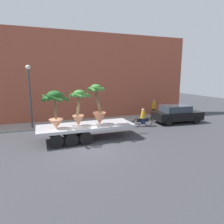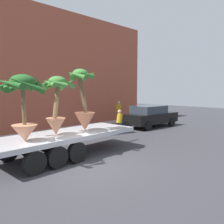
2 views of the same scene
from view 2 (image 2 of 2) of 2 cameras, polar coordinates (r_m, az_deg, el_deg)
name	(u,v)px [view 2 (image 2 of 2)]	position (r m, az deg, el deg)	size (l,w,h in m)	color
ground_plane	(87,166)	(8.87, -6.15, -12.81)	(60.00, 60.00, 0.00)	#38383D
sidewalk	(16,139)	(13.96, -22.34, -6.04)	(24.00, 2.20, 0.15)	#A39E99
building_facade	(1,67)	(15.32, -25.46, 9.79)	(24.00, 1.20, 8.10)	#9E4C38
flatbed_trailer	(61,139)	(9.84, -12.40, -6.44)	(7.26, 2.37, 0.98)	#B7BABF
potted_palm_rear	(23,102)	(8.60, -20.79, 2.22)	(1.73, 1.77, 2.32)	tan
potted_palm_middle	(83,104)	(10.18, -7.00, 1.85)	(1.30, 1.19, 2.66)	#C17251
potted_palm_front	(57,103)	(9.53, -13.28, 2.09)	(1.39, 1.43, 2.33)	tan
cyclist	(120,123)	(14.65, 1.84, -2.72)	(1.84, 0.35, 1.54)	black
parked_car	(150,116)	(17.48, 9.23, -0.90)	(4.41, 2.20, 1.58)	black
pedestrian_near_gate	(119,112)	(18.01, 1.62, 0.05)	(0.36, 0.36, 1.71)	black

